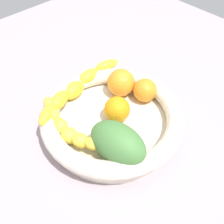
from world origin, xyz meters
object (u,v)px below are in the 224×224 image
Objects in this scene: banana_draped_left at (72,130)px; orange_mid_right at (121,83)px; orange_front at (145,90)px; fruit_bowl at (112,119)px; banana_draped_right at (76,88)px; orange_mid_left at (115,108)px; mango_green at (118,143)px.

banana_draped_left is 3.29× the size of orange_mid_right.
orange_front is at bearing -6.57° from banana_draped_left.
orange_front reaches higher than fruit_bowl.
banana_draped_right is (8.08, 8.99, 0.17)cm from banana_draped_left.
fruit_bowl is 9.54cm from orange_mid_right.
banana_draped_right is (-0.73, 11.13, 1.82)cm from fruit_bowl.
fruit_bowl is at bearing -86.25° from banana_draped_right.
orange_mid_left is at bearing 17.73° from fruit_bowl.
mango_green is at bearing -131.47° from orange_mid_left.
orange_front is (18.94, -2.18, 0.15)cm from banana_draped_left.
banana_draped_right is at bearing 101.51° from orange_mid_left.
orange_mid_right is 17.49cm from mango_green.
banana_draped_left is 3.76× the size of orange_mid_left.
orange_mid_right reaches higher than banana_draped_right.
orange_mid_left reaches higher than banana_draped_right.
orange_mid_left is 0.87× the size of orange_mid_right.
orange_mid_right is (-2.44, 5.20, 0.47)cm from orange_front.
orange_mid_left is 9.80cm from mango_green.
fruit_bowl is 1.44× the size of banana_draped_left.
mango_green is (3.79, -8.99, 1.15)cm from banana_draped_left.
orange_mid_right is (6.25, 4.69, 0.40)cm from orange_mid_left.
banana_draped_right is 10.88cm from orange_mid_left.
orange_mid_right reaches higher than orange_front.
orange_front is 0.97× the size of orange_mid_left.
fruit_bowl is 5.57× the size of orange_front.
orange_mid_left reaches higher than orange_front.
orange_front is (10.14, -0.04, 1.81)cm from fruit_bowl.
orange_mid_left is (2.17, -10.67, 0.05)cm from banana_draped_right.
orange_front is at bearing -0.22° from fruit_bowl.
orange_mid_right reaches higher than banana_draped_left.
mango_green is (-4.29, -17.97, 0.99)cm from banana_draped_right.
orange_front reaches higher than banana_draped_left.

